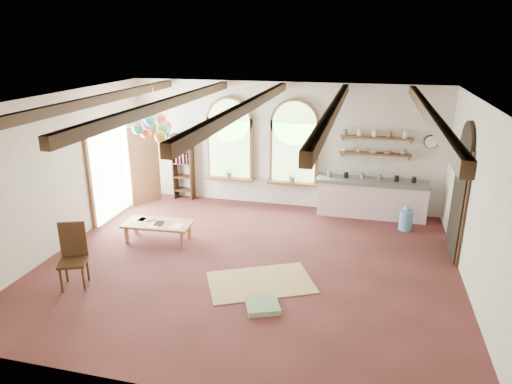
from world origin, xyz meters
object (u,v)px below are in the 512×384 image
(kitchen_counter, at_px, (371,198))
(coffee_table, at_px, (158,225))
(balloon_cluster, at_px, (155,127))
(side_chair, at_px, (74,269))

(kitchen_counter, relative_size, coffee_table, 1.78)
(kitchen_counter, xyz_separation_m, balloon_cluster, (-4.88, -1.64, 1.85))
(side_chair, distance_m, balloon_cluster, 3.68)
(kitchen_counter, height_order, balloon_cluster, balloon_cluster)
(kitchen_counter, height_order, side_chair, side_chair)
(kitchen_counter, distance_m, side_chair, 6.96)
(side_chair, bearing_deg, kitchen_counter, 42.74)
(side_chair, height_order, balloon_cluster, balloon_cluster)
(coffee_table, bearing_deg, side_chair, -106.05)
(coffee_table, xyz_separation_m, balloon_cluster, (-0.38, 0.96, 1.96))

